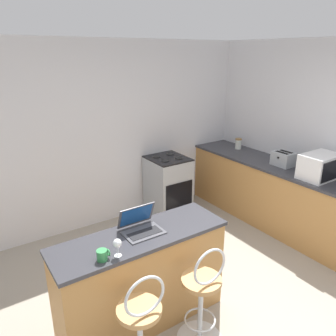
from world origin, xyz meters
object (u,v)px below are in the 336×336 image
(laptop, at_px, (140,225))
(toaster, at_px, (283,159))
(bar_stool_near, at_px, (141,330))
(microwave, at_px, (320,166))
(bar_stool_far, at_px, (202,299))
(wine_glass_tall, at_px, (117,244))
(stove_range, at_px, (168,186))
(mug_green, at_px, (102,255))
(storage_jar, at_px, (238,144))

(laptop, xyz_separation_m, toaster, (2.52, 0.44, 0.04))
(bar_stool_near, bearing_deg, microwave, 8.77)
(bar_stool_far, distance_m, microwave, 2.35)
(bar_stool_near, distance_m, microwave, 2.92)
(microwave, bearing_deg, toaster, 86.67)
(laptop, bearing_deg, bar_stool_far, -64.89)
(wine_glass_tall, bearing_deg, laptop, 35.37)
(stove_range, bearing_deg, wine_glass_tall, -132.69)
(mug_green, xyz_separation_m, wine_glass_tall, (0.12, -0.02, 0.07))
(bar_stool_far, bearing_deg, bar_stool_near, 180.00)
(microwave, bearing_deg, mug_green, -178.21)
(bar_stool_near, distance_m, mug_green, 0.63)
(laptop, height_order, wine_glass_tall, laptop)
(bar_stool_near, height_order, wine_glass_tall, wine_glass_tall)
(wine_glass_tall, bearing_deg, bar_stool_near, -88.87)
(laptop, relative_size, stove_range, 0.37)
(storage_jar, bearing_deg, mug_green, -152.37)
(bar_stool_near, xyz_separation_m, microwave, (2.82, 0.43, 0.62))
(bar_stool_near, xyz_separation_m, mug_green, (-0.13, 0.34, 0.51))
(laptop, distance_m, storage_jar, 2.95)
(mug_green, relative_size, storage_jar, 0.58)
(microwave, relative_size, stove_range, 0.54)
(mug_green, height_order, storage_jar, storage_jar)
(bar_stool_far, xyz_separation_m, microwave, (2.23, 0.43, 0.62))
(storage_jar, bearing_deg, wine_glass_tall, -151.14)
(laptop, bearing_deg, bar_stool_near, -120.28)
(bar_stool_near, height_order, toaster, toaster)
(mug_green, bearing_deg, toaster, 12.45)
(stove_range, bearing_deg, bar_stool_near, -128.06)
(microwave, xyz_separation_m, wine_glass_tall, (-2.82, -0.11, -0.05))
(storage_jar, distance_m, wine_glass_tall, 3.36)
(mug_green, bearing_deg, storage_jar, 27.63)
(toaster, bearing_deg, stove_range, 133.72)
(bar_stool_far, height_order, stove_range, bar_stool_far)
(toaster, bearing_deg, bar_stool_near, -160.67)
(stove_range, bearing_deg, storage_jar, -11.31)
(bar_stool_near, distance_m, bar_stool_far, 0.59)
(bar_stool_far, height_order, wine_glass_tall, wine_glass_tall)
(bar_stool_far, relative_size, storage_jar, 5.68)
(laptop, relative_size, storage_jar, 1.99)
(stove_range, distance_m, mug_green, 2.65)
(storage_jar, bearing_deg, bar_stool_near, -146.47)
(storage_jar, bearing_deg, microwave, -94.41)
(laptop, distance_m, mug_green, 0.50)
(bar_stool_near, relative_size, stove_range, 1.05)
(bar_stool_near, height_order, stove_range, bar_stool_near)
(bar_stool_far, distance_m, wine_glass_tall, 0.89)
(bar_stool_near, height_order, laptop, laptop)
(microwave, distance_m, stove_range, 2.16)
(toaster, relative_size, wine_glass_tall, 1.86)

